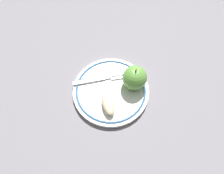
% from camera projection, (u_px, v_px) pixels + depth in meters
% --- Properties ---
extents(ground_plane, '(2.00, 2.00, 0.00)m').
position_uv_depth(ground_plane, '(115.00, 88.00, 0.63)').
color(ground_plane, slate).
extents(plate, '(0.21, 0.21, 0.02)m').
position_uv_depth(plate, '(112.00, 92.00, 0.62)').
color(plate, white).
rests_on(plate, ground_plane).
extents(apple_red_whole, '(0.07, 0.07, 0.08)m').
position_uv_depth(apple_red_whole, '(135.00, 78.00, 0.59)').
color(apple_red_whole, '#5F9D3F').
rests_on(apple_red_whole, plate).
extents(apple_slice_front, '(0.08, 0.07, 0.02)m').
position_uv_depth(apple_slice_front, '(108.00, 103.00, 0.58)').
color(apple_slice_front, beige).
rests_on(apple_slice_front, plate).
extents(fork, '(0.12, 0.15, 0.00)m').
position_uv_depth(fork, '(101.00, 79.00, 0.62)').
color(fork, silver).
rests_on(fork, plate).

